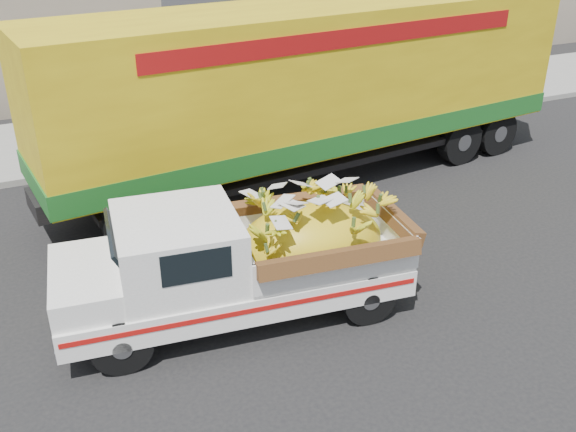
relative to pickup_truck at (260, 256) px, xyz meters
name	(u,v)px	position (x,y,z in m)	size (l,w,h in m)	color
ground	(312,307)	(0.75, -0.29, -0.97)	(100.00, 100.00, 0.00)	black
curb	(184,155)	(0.75, 6.70, -0.89)	(60.00, 0.25, 0.15)	gray
sidewalk	(162,129)	(0.75, 8.80, -0.90)	(60.00, 4.00, 0.14)	gray
pickup_truck	(260,256)	(0.00, 0.00, 0.00)	(5.30, 2.45, 1.80)	black
semi_trailer	(315,86)	(3.05, 4.25, 1.16)	(12.04, 3.77, 3.80)	black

